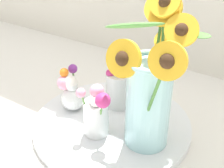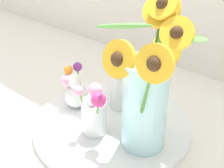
% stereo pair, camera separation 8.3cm
% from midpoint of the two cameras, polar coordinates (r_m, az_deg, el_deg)
% --- Properties ---
extents(ground_plane, '(6.00, 6.00, 0.00)m').
position_cam_midpoint_polar(ground_plane, '(0.90, -4.26, -8.84)').
color(ground_plane, silver).
extents(serving_tray, '(0.45, 0.45, 0.02)m').
position_cam_midpoint_polar(serving_tray, '(0.90, -2.64, -7.49)').
color(serving_tray, silver).
rests_on(serving_tray, ground_plane).
extents(mason_jar_sunflowers, '(0.23, 0.23, 0.39)m').
position_cam_midpoint_polar(mason_jar_sunflowers, '(0.74, 3.82, -1.23)').
color(mason_jar_sunflowers, '#9ED1D6').
rests_on(mason_jar_sunflowers, serving_tray).
extents(vase_small_center, '(0.10, 0.08, 0.15)m').
position_cam_midpoint_polar(vase_small_center, '(0.82, -5.79, -5.37)').
color(vase_small_center, white).
rests_on(vase_small_center, serving_tray).
extents(vase_bulb_right, '(0.08, 0.08, 0.13)m').
position_cam_midpoint_polar(vase_bulb_right, '(0.93, -9.99, -1.53)').
color(vase_bulb_right, white).
rests_on(vase_bulb_right, serving_tray).
extents(vase_small_back, '(0.08, 0.09, 0.18)m').
position_cam_midpoint_polar(vase_small_back, '(0.93, -1.31, 0.22)').
color(vase_small_back, white).
rests_on(vase_small_back, serving_tray).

